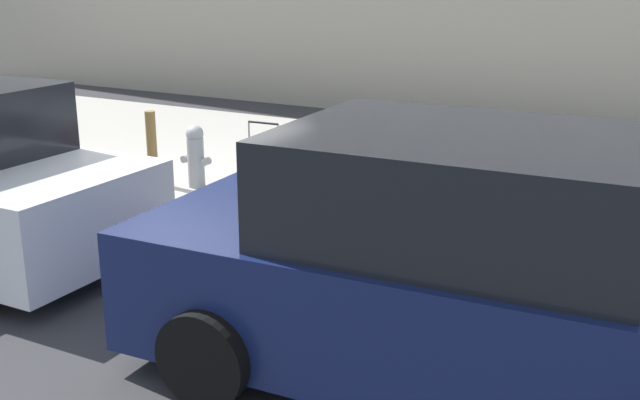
{
  "coord_description": "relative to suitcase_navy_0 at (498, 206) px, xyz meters",
  "views": [
    {
      "loc": [
        -5.49,
        6.42,
        2.7
      ],
      "look_at": [
        -2.26,
        0.54,
        0.66
      ],
      "focal_mm": 43.82,
      "sensor_mm": 36.0,
      "label": 1
    }
  ],
  "objects": [
    {
      "name": "suitcase_olive_1",
      "position": [
        0.42,
        0.01,
        0.0
      ],
      "size": [
        0.35,
        0.27,
        0.64
      ],
      "color": "#59601E",
      "rests_on": "sidewalk_curb"
    },
    {
      "name": "suitcase_red_4",
      "position": [
        1.82,
        0.07,
        -0.02
      ],
      "size": [
        0.35,
        0.25,
        0.61
      ],
      "color": "red",
      "rests_on": "sidewalk_curb"
    },
    {
      "name": "parked_car_navy_0",
      "position": [
        -0.51,
        2.68,
        0.37
      ],
      "size": [
        4.42,
        2.26,
        1.71
      ],
      "color": "#141E4C",
      "rests_on": "ground_plane"
    },
    {
      "name": "suitcase_silver_3",
      "position": [
        1.38,
        0.11,
        0.02
      ],
      "size": [
        0.4,
        0.28,
        0.87
      ],
      "color": "#9EA0A8",
      "rests_on": "sidewalk_curb"
    },
    {
      "name": "suitcase_navy_0",
      "position": [
        0.0,
        0.0,
        0.0
      ],
      "size": [
        0.38,
        0.22,
        0.87
      ],
      "color": "navy",
      "rests_on": "sidewalk_curb"
    },
    {
      "name": "ground_plane",
      "position": [
        3.51,
        0.79,
        -0.43
      ],
      "size": [
        40.0,
        40.0,
        0.0
      ],
      "primitive_type": "plane",
      "color": "#333335"
    },
    {
      "name": "fire_hydrant",
      "position": [
        3.65,
        0.04,
        0.1
      ],
      "size": [
        0.39,
        0.21,
        0.75
      ],
      "color": "#99999E",
      "rests_on": "sidewalk_curb"
    },
    {
      "name": "bollard_post",
      "position": [
        4.18,
        0.19,
        0.16
      ],
      "size": [
        0.12,
        0.12,
        0.89
      ],
      "primitive_type": "cylinder",
      "color": "brown",
      "rests_on": "sidewalk_curb"
    },
    {
      "name": "sidewalk_curb",
      "position": [
        3.51,
        -1.71,
        -0.36
      ],
      "size": [
        18.0,
        5.0,
        0.14
      ],
      "primitive_type": "cube",
      "color": "#ADA89E",
      "rests_on": "ground_plane"
    },
    {
      "name": "suitcase_black_2",
      "position": [
        0.89,
        0.01,
        -0.01
      ],
      "size": [
        0.47,
        0.21,
        0.62
      ],
      "color": "black",
      "rests_on": "sidewalk_curb"
    },
    {
      "name": "suitcase_teal_6",
      "position": [
        2.7,
        0.02,
        0.04
      ],
      "size": [
        0.45,
        0.27,
        0.88
      ],
      "color": "#0F606B",
      "rests_on": "sidewalk_curb"
    },
    {
      "name": "suitcase_maroon_5",
      "position": [
        2.23,
        0.08,
        0.04
      ],
      "size": [
        0.37,
        0.22,
        0.73
      ],
      "color": "maroon",
      "rests_on": "sidewalk_curb"
    }
  ]
}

